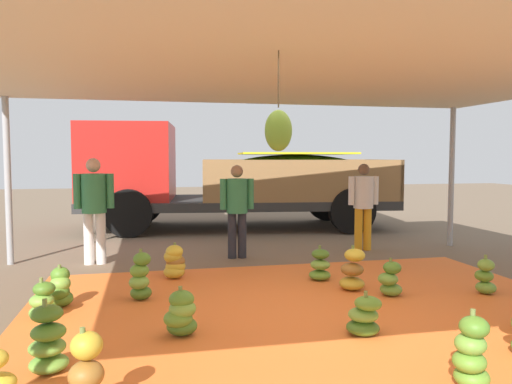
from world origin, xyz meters
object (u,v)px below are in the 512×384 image
at_px(worker_0, 363,200).
at_px(cargo_truck_main, 226,177).
at_px(banana_bunch_3, 471,355).
at_px(banana_bunch_4, 48,342).
at_px(banana_bunch_7, 320,266).
at_px(banana_bunch_14, 353,271).
at_px(banana_bunch_6, 181,315).
at_px(banana_bunch_9, 175,262).
at_px(banana_bunch_10, 140,278).
at_px(worker_2, 237,204).
at_px(banana_bunch_0, 43,302).
at_px(banana_bunch_12, 85,377).
at_px(worker_1, 94,203).
at_px(banana_bunch_5, 390,280).
at_px(banana_bunch_2, 485,277).
at_px(banana_bunch_1, 364,317).
at_px(banana_bunch_11, 60,288).

bearing_deg(worker_0, cargo_truck_main, 120.69).
bearing_deg(banana_bunch_3, worker_0, 73.48).
height_order(banana_bunch_4, banana_bunch_7, banana_bunch_4).
distance_m(banana_bunch_7, banana_bunch_14, 0.61).
bearing_deg(banana_bunch_6, banana_bunch_14, 27.61).
bearing_deg(banana_bunch_4, banana_bunch_9, 68.46).
distance_m(banana_bunch_10, worker_2, 2.71).
relative_size(banana_bunch_0, banana_bunch_9, 0.88).
relative_size(banana_bunch_9, banana_bunch_12, 0.84).
xyz_separation_m(banana_bunch_0, worker_1, (0.25, 2.65, 0.77)).
relative_size(banana_bunch_5, cargo_truck_main, 0.06).
bearing_deg(banana_bunch_4, worker_1, 90.70).
bearing_deg(worker_2, banana_bunch_2, -47.66).
bearing_deg(banana_bunch_7, banana_bunch_6, -139.02).
height_order(banana_bunch_6, worker_0, worker_0).
distance_m(banana_bunch_0, banana_bunch_1, 3.20).
bearing_deg(banana_bunch_10, cargo_truck_main, 71.62).
xyz_separation_m(banana_bunch_9, banana_bunch_14, (2.12, -1.08, 0.02)).
relative_size(banana_bunch_2, banana_bunch_4, 0.83).
relative_size(banana_bunch_3, banana_bunch_9, 1.20).
height_order(banana_bunch_5, banana_bunch_14, banana_bunch_14).
height_order(worker_0, worker_1, worker_1).
bearing_deg(banana_bunch_11, banana_bunch_1, -27.19).
distance_m(worker_0, worker_1, 4.54).
distance_m(banana_bunch_0, banana_bunch_7, 3.43).
xyz_separation_m(banana_bunch_2, worker_0, (-0.22, 2.98, 0.69)).
xyz_separation_m(banana_bunch_6, banana_bunch_11, (-1.23, 1.17, 0.01)).
relative_size(worker_0, worker_1, 0.94).
distance_m(banana_bunch_2, banana_bunch_7, 2.02).
bearing_deg(worker_1, cargo_truck_main, 53.33).
relative_size(banana_bunch_14, worker_0, 0.36).
relative_size(banana_bunch_0, banana_bunch_14, 0.77).
distance_m(banana_bunch_5, worker_1, 4.53).
bearing_deg(banana_bunch_5, banana_bunch_1, -127.13).
height_order(banana_bunch_10, worker_0, worker_0).
height_order(banana_bunch_4, banana_bunch_11, banana_bunch_4).
height_order(banana_bunch_0, worker_0, worker_0).
height_order(banana_bunch_11, banana_bunch_14, banana_bunch_14).
bearing_deg(cargo_truck_main, banana_bunch_7, -84.92).
relative_size(banana_bunch_6, cargo_truck_main, 0.06).
height_order(banana_bunch_3, worker_2, worker_2).
xyz_separation_m(banana_bunch_1, banana_bunch_14, (0.52, 1.47, 0.07)).
bearing_deg(banana_bunch_9, banana_bunch_11, -140.80).
relative_size(banana_bunch_10, worker_1, 0.36).
height_order(banana_bunch_5, cargo_truck_main, cargo_truck_main).
bearing_deg(banana_bunch_4, banana_bunch_5, 20.96).
bearing_deg(banana_bunch_14, worker_0, 62.92).
xyz_separation_m(banana_bunch_4, banana_bunch_11, (-0.19, 1.74, -0.03)).
bearing_deg(banana_bunch_3, banana_bunch_10, 129.90).
bearing_deg(banana_bunch_2, worker_1, 149.59).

